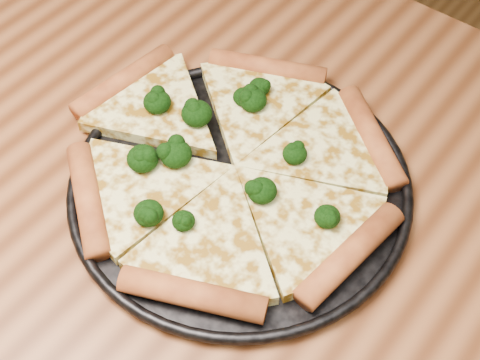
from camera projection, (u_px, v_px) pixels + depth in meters
The scene contains 4 objects.
dining_table at pixel (133, 242), 0.77m from camera, with size 1.20×0.90×0.75m.
pizza_pan at pixel (240, 185), 0.69m from camera, with size 0.34×0.34×0.02m.
pizza at pixel (232, 165), 0.69m from camera, with size 0.36×0.35×0.03m.
broccoli_florets at pixel (209, 146), 0.70m from camera, with size 0.25×0.22×0.02m.
Camera 1 is at (0.35, -0.25, 1.31)m, focal length 51.76 mm.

